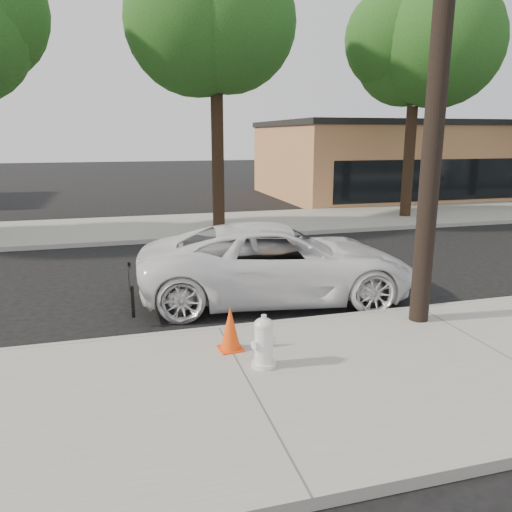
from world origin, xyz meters
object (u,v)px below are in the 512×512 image
object	(u,v)px
traffic_cone	(230,329)
police_cruiser	(278,262)
utility_pole	(440,55)
fire_hydrant	(264,343)

from	to	relation	value
traffic_cone	police_cruiser	bearing A→B (deg)	58.15
traffic_cone	utility_pole	bearing A→B (deg)	5.61
utility_pole	fire_hydrant	distance (m)	5.42
utility_pole	police_cruiser	size ratio (longest dim) A/B	1.55
fire_hydrant	traffic_cone	distance (m)	0.78
police_cruiser	fire_hydrant	world-z (taller)	police_cruiser
utility_pole	fire_hydrant	xyz separation A→B (m)	(-3.27, -1.06, -4.19)
police_cruiser	traffic_cone	distance (m)	3.11
police_cruiser	traffic_cone	world-z (taller)	police_cruiser
police_cruiser	fire_hydrant	size ratio (longest dim) A/B	7.83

